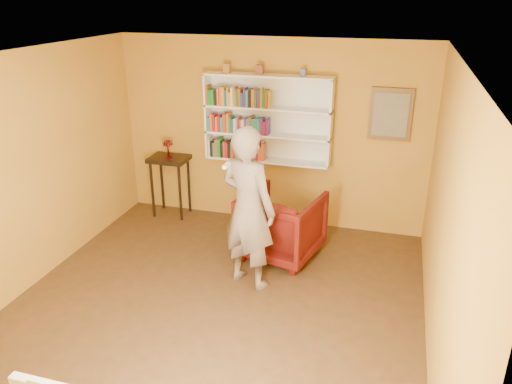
{
  "coord_description": "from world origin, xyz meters",
  "views": [
    {
      "loc": [
        1.73,
        -4.26,
        3.29
      ],
      "look_at": [
        0.29,
        0.75,
        1.16
      ],
      "focal_mm": 35.0,
      "sensor_mm": 36.0,
      "label": 1
    }
  ],
  "objects_px": {
    "bookshelf": "(269,119)",
    "person": "(248,209)",
    "ruby_lustre": "(168,145)",
    "console_table": "(169,167)",
    "armchair": "(281,225)"
  },
  "relations": [
    {
      "from": "bookshelf",
      "to": "person",
      "type": "relative_size",
      "value": 0.93
    },
    {
      "from": "bookshelf",
      "to": "ruby_lustre",
      "type": "distance_m",
      "value": 1.59
    },
    {
      "from": "console_table",
      "to": "bookshelf",
      "type": "bearing_deg",
      "value": 6.03
    },
    {
      "from": "armchair",
      "to": "person",
      "type": "xyz_separation_m",
      "value": [
        -0.22,
        -0.76,
        0.53
      ]
    },
    {
      "from": "console_table",
      "to": "person",
      "type": "xyz_separation_m",
      "value": [
        1.73,
        -1.56,
        0.19
      ]
    },
    {
      "from": "ruby_lustre",
      "to": "person",
      "type": "distance_m",
      "value": 2.33
    },
    {
      "from": "bookshelf",
      "to": "console_table",
      "type": "distance_m",
      "value": 1.72
    },
    {
      "from": "console_table",
      "to": "armchair",
      "type": "bearing_deg",
      "value": -22.25
    },
    {
      "from": "bookshelf",
      "to": "ruby_lustre",
      "type": "xyz_separation_m",
      "value": [
        -1.51,
        -0.16,
        -0.47
      ]
    },
    {
      "from": "bookshelf",
      "to": "console_table",
      "type": "relative_size",
      "value": 1.91
    },
    {
      "from": "console_table",
      "to": "armchair",
      "type": "height_order",
      "value": "console_table"
    },
    {
      "from": "console_table",
      "to": "ruby_lustre",
      "type": "distance_m",
      "value": 0.35
    },
    {
      "from": "console_table",
      "to": "ruby_lustre",
      "type": "height_order",
      "value": "ruby_lustre"
    },
    {
      "from": "armchair",
      "to": "person",
      "type": "height_order",
      "value": "person"
    },
    {
      "from": "ruby_lustre",
      "to": "armchair",
      "type": "xyz_separation_m",
      "value": [
        1.94,
        -0.79,
        -0.69
      ]
    }
  ]
}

